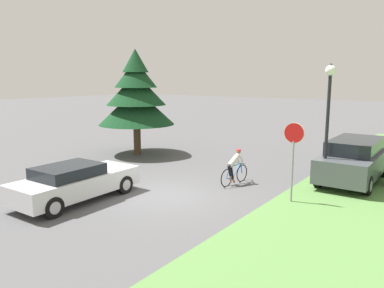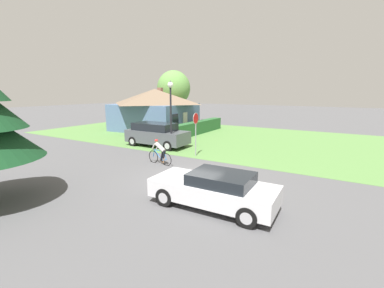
{
  "view_description": "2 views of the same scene",
  "coord_description": "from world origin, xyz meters",
  "px_view_note": "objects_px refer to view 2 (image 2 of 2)",
  "views": [
    {
      "loc": [
        8.64,
        -10.14,
        4.23
      ],
      "look_at": [
        0.46,
        1.19,
        1.81
      ],
      "focal_mm": 35.0,
      "sensor_mm": 36.0,
      "label": 1
    },
    {
      "loc": [
        -9.94,
        -6.01,
        4.1
      ],
      "look_at": [
        1.22,
        0.65,
        1.44
      ],
      "focal_mm": 24.0,
      "sensor_mm": 36.0,
      "label": 2
    }
  ],
  "objects_px": {
    "deciduous_tree_right": "(174,88)",
    "cyclist": "(160,152)",
    "parked_suv_right": "(157,134)",
    "sedan_left_lane": "(214,189)",
    "street_lamp": "(171,102)",
    "cottage_house": "(155,109)",
    "stop_sign": "(196,126)"
  },
  "relations": [
    {
      "from": "deciduous_tree_right",
      "to": "cyclist",
      "type": "bearing_deg",
      "value": -147.63
    },
    {
      "from": "deciduous_tree_right",
      "to": "parked_suv_right",
      "type": "bearing_deg",
      "value": -150.36
    },
    {
      "from": "parked_suv_right",
      "to": "deciduous_tree_right",
      "type": "xyz_separation_m",
      "value": [
        13.08,
        7.44,
        3.61
      ]
    },
    {
      "from": "cyclist",
      "to": "parked_suv_right",
      "type": "relative_size",
      "value": 0.37
    },
    {
      "from": "cyclist",
      "to": "parked_suv_right",
      "type": "xyz_separation_m",
      "value": [
        3.83,
        3.27,
        0.23
      ]
    },
    {
      "from": "cyclist",
      "to": "deciduous_tree_right",
      "type": "height_order",
      "value": "deciduous_tree_right"
    },
    {
      "from": "sedan_left_lane",
      "to": "street_lamp",
      "type": "height_order",
      "value": "street_lamp"
    },
    {
      "from": "cottage_house",
      "to": "stop_sign",
      "type": "distance_m",
      "value": 12.81
    },
    {
      "from": "cottage_house",
      "to": "parked_suv_right",
      "type": "height_order",
      "value": "cottage_house"
    },
    {
      "from": "cottage_house",
      "to": "parked_suv_right",
      "type": "xyz_separation_m",
      "value": [
        -7.07,
        -5.79,
        -1.36
      ]
    },
    {
      "from": "cottage_house",
      "to": "cyclist",
      "type": "bearing_deg",
      "value": -144.52
    },
    {
      "from": "cyclist",
      "to": "sedan_left_lane",
      "type": "bearing_deg",
      "value": 152.71
    },
    {
      "from": "street_lamp",
      "to": "cyclist",
      "type": "bearing_deg",
      "value": -155.48
    },
    {
      "from": "parked_suv_right",
      "to": "stop_sign",
      "type": "height_order",
      "value": "stop_sign"
    },
    {
      "from": "sedan_left_lane",
      "to": "deciduous_tree_right",
      "type": "height_order",
      "value": "deciduous_tree_right"
    },
    {
      "from": "cyclist",
      "to": "street_lamp",
      "type": "height_order",
      "value": "street_lamp"
    },
    {
      "from": "cyclist",
      "to": "deciduous_tree_right",
      "type": "relative_size",
      "value": 0.26
    },
    {
      "from": "cyclist",
      "to": "parked_suv_right",
      "type": "bearing_deg",
      "value": -42.7
    },
    {
      "from": "cottage_house",
      "to": "stop_sign",
      "type": "bearing_deg",
      "value": -133.92
    },
    {
      "from": "street_lamp",
      "to": "deciduous_tree_right",
      "type": "bearing_deg",
      "value": 34.01
    },
    {
      "from": "cottage_house",
      "to": "street_lamp",
      "type": "distance_m",
      "value": 10.91
    },
    {
      "from": "parked_suv_right",
      "to": "deciduous_tree_right",
      "type": "height_order",
      "value": "deciduous_tree_right"
    },
    {
      "from": "sedan_left_lane",
      "to": "street_lamp",
      "type": "xyz_separation_m",
      "value": [
        6.65,
        6.59,
        2.73
      ]
    },
    {
      "from": "street_lamp",
      "to": "deciduous_tree_right",
      "type": "distance_m",
      "value": 16.61
    },
    {
      "from": "cottage_house",
      "to": "stop_sign",
      "type": "height_order",
      "value": "cottage_house"
    },
    {
      "from": "deciduous_tree_right",
      "to": "sedan_left_lane",
      "type": "bearing_deg",
      "value": -142.12
    },
    {
      "from": "sedan_left_lane",
      "to": "cyclist",
      "type": "distance_m",
      "value": 6.21
    },
    {
      "from": "cyclist",
      "to": "stop_sign",
      "type": "xyz_separation_m",
      "value": [
        2.73,
        -0.8,
        1.28
      ]
    },
    {
      "from": "cyclist",
      "to": "stop_sign",
      "type": "relative_size",
      "value": 0.64
    },
    {
      "from": "cottage_house",
      "to": "deciduous_tree_right",
      "type": "relative_size",
      "value": 1.26
    },
    {
      "from": "cyclist",
      "to": "deciduous_tree_right",
      "type": "bearing_deg",
      "value": -50.87
    },
    {
      "from": "sedan_left_lane",
      "to": "cyclist",
      "type": "xyz_separation_m",
      "value": [
        3.48,
        5.14,
        0.02
      ]
    }
  ]
}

